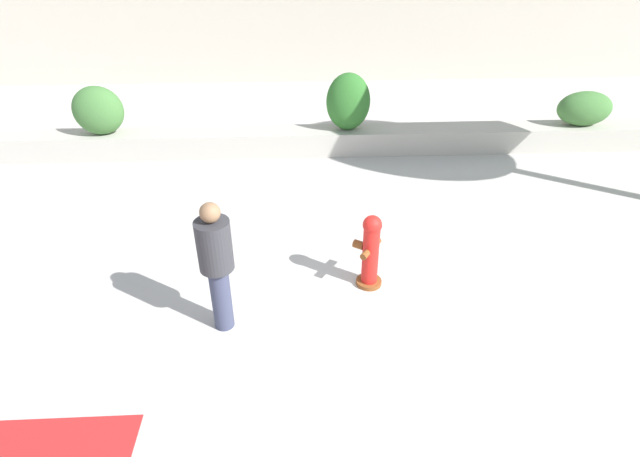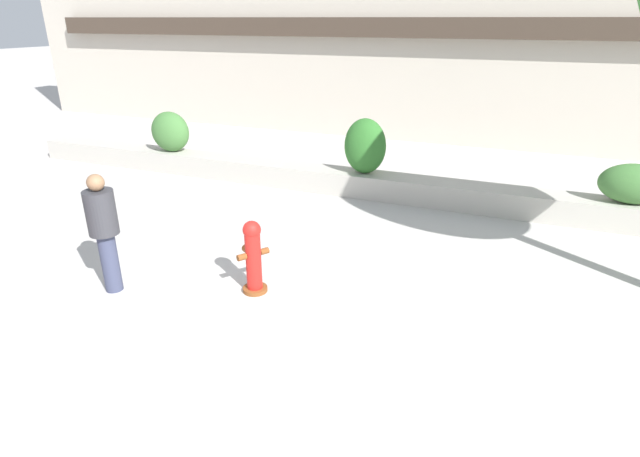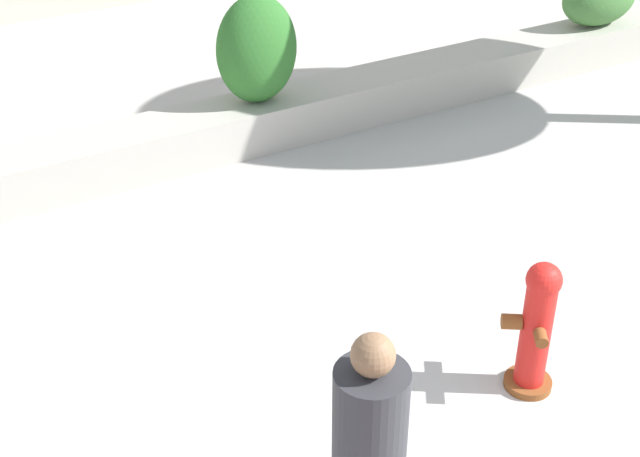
{
  "view_description": "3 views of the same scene",
  "coord_description": "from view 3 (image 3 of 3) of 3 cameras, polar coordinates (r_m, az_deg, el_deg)",
  "views": [
    {
      "loc": [
        -1.03,
        -4.07,
        4.3
      ],
      "look_at": [
        -0.72,
        2.06,
        0.48
      ],
      "focal_mm": 28.0,
      "sensor_mm": 36.0,
      "label": 1
    },
    {
      "loc": [
        3.15,
        -4.07,
        3.62
      ],
      "look_at": [
        0.36,
        2.73,
        0.51
      ],
      "focal_mm": 28.0,
      "sensor_mm": 36.0,
      "label": 2
    },
    {
      "loc": [
        -3.92,
        -2.19,
        4.45
      ],
      "look_at": [
        -0.85,
        3.09,
        0.68
      ],
      "focal_mm": 50.0,
      "sensor_mm": 36.0,
      "label": 3
    }
  ],
  "objects": [
    {
      "name": "hedge_bush_1",
      "position": [
        9.7,
        -4.07,
        11.37
      ],
      "size": [
        0.91,
        0.64,
        1.19
      ],
      "primitive_type": "ellipsoid",
      "color": "#2D6B28",
      "rests_on": "planter_wall_low"
    },
    {
      "name": "fire_hydrant",
      "position": [
        6.52,
        13.66,
        -6.11
      ],
      "size": [
        0.49,
        0.49,
        1.08
      ],
      "color": "brown",
      "rests_on": "ground"
    },
    {
      "name": "pedestrian",
      "position": [
        4.87,
        3.17,
        -13.77
      ],
      "size": [
        0.42,
        0.42,
        1.73
      ],
      "color": "#383D56",
      "rests_on": "ground"
    },
    {
      "name": "planter_wall_low",
      "position": [
        10.0,
        -4.21,
        6.77
      ],
      "size": [
        18.0,
        0.7,
        0.5
      ],
      "primitive_type": "cube",
      "color": "#B7B2A8",
      "rests_on": "ground"
    }
  ]
}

